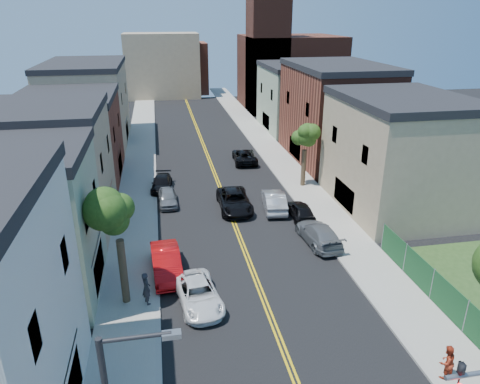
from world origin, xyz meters
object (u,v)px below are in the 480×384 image
red_sedan (166,263)px  white_pickup (198,294)px  pedestrian_left (146,288)px  dark_car_right_far (245,156)px  pedestrian_right (446,362)px  grey_car_left (168,197)px  black_car_left (162,183)px  silver_car_right (274,201)px  black_car_right (301,210)px  black_suv_lane (234,201)px  grey_car_right (319,234)px

red_sedan → white_pickup: size_ratio=1.04×
white_pickup → pedestrian_left: bearing=163.9°
red_sedan → pedestrian_left: bearing=-115.0°
dark_car_right_far → pedestrian_right: 33.08m
dark_car_right_far → pedestrian_left: bearing=70.8°
grey_car_left → black_car_left: bearing=95.7°
silver_car_right → black_car_left: bearing=-27.5°
grey_car_left → red_sedan: bearing=-93.6°
red_sedan → white_pickup: red_sedan is taller
grey_car_left → dark_car_right_far: dark_car_right_far is taller
red_sedan → silver_car_right: (9.30, 8.61, -0.03)m
white_pickup → dark_car_right_far: size_ratio=0.92×
pedestrian_right → red_sedan: bearing=-54.4°
red_sedan → pedestrian_right: 16.59m
black_car_right → silver_car_right: silver_car_right is taller
black_car_right → black_suv_lane: bearing=-27.8°
silver_car_right → pedestrian_right: 20.05m
black_suv_lane → pedestrian_right: (6.20, -20.48, 0.23)m
black_car_left → dark_car_right_far: dark_car_right_far is taller
red_sedan → grey_car_left: bearing=83.9°
grey_car_right → black_car_right: 4.30m
grey_car_left → black_suv_lane: black_suv_lane is taller
white_pickup → red_sedan: bearing=108.2°
white_pickup → black_suv_lane: black_suv_lane is taller
red_sedan → grey_car_left: (0.45, 11.30, -0.17)m
grey_car_right → black_suv_lane: size_ratio=0.91×
black_car_right → silver_car_right: 2.68m
white_pickup → grey_car_left: 14.88m
black_car_left → black_suv_lane: (6.00, -5.68, 0.14)m
pedestrian_right → black_car_right: bearing=-97.9°
grey_car_left → pedestrian_left: 14.49m
white_pickup → silver_car_right: size_ratio=0.99×
white_pickup → black_suv_lane: size_ratio=0.86×
white_pickup → pedestrian_left: pedestrian_left is taller
grey_car_left → silver_car_right: size_ratio=0.80×
white_pickup → dark_car_right_far: dark_car_right_far is taller
black_car_right → black_suv_lane: 5.69m
red_sedan → silver_car_right: bearing=39.0°
grey_car_left → pedestrian_right: (11.75, -22.53, 0.34)m
red_sedan → dark_car_right_far: bearing=63.0°
silver_car_right → black_suv_lane: bearing=-4.2°
red_sedan → black_car_left: (0.00, 14.92, -0.20)m
black_suv_lane → pedestrian_right: pedestrian_right is taller
black_car_right → pedestrian_right: (1.20, -17.77, 0.32)m
grey_car_right → pedestrian_left: bearing=19.4°
silver_car_right → pedestrian_left: (-10.50, -11.70, 0.33)m
white_pickup → dark_car_right_far: (7.60, 25.24, 0.06)m
black_car_right → pedestrian_left: size_ratio=2.04×
grey_car_right → dark_car_right_far: 19.55m
pedestrian_right → grey_car_right: bearing=-96.6°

